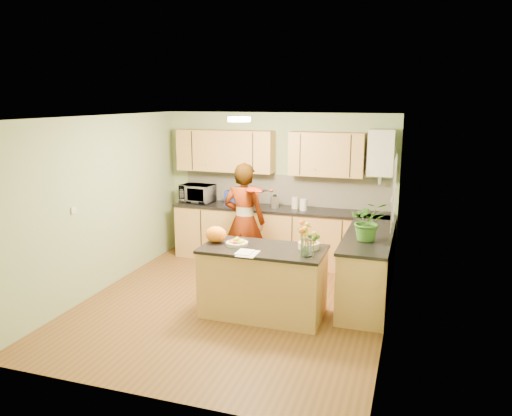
% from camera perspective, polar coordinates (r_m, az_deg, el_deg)
% --- Properties ---
extents(floor, '(4.50, 4.50, 0.00)m').
position_cam_1_polar(floor, '(6.87, -2.66, -10.97)').
color(floor, brown).
rests_on(floor, ground).
extents(ceiling, '(4.00, 4.50, 0.02)m').
position_cam_1_polar(ceiling, '(6.32, -2.88, 10.34)').
color(ceiling, silver).
rests_on(ceiling, wall_back).
extents(wall_back, '(4.00, 0.02, 2.50)m').
position_cam_1_polar(wall_back, '(8.58, 2.57, 2.49)').
color(wall_back, '#97AC7B').
rests_on(wall_back, floor).
extents(wall_front, '(4.00, 0.02, 2.50)m').
position_cam_1_polar(wall_front, '(4.53, -12.97, -6.91)').
color(wall_front, '#97AC7B').
rests_on(wall_front, floor).
extents(wall_left, '(0.02, 4.50, 2.50)m').
position_cam_1_polar(wall_left, '(7.42, -17.37, 0.36)').
color(wall_left, '#97AC7B').
rests_on(wall_left, floor).
extents(wall_right, '(0.02, 4.50, 2.50)m').
position_cam_1_polar(wall_right, '(6.08, 15.15, -2.07)').
color(wall_right, '#97AC7B').
rests_on(wall_right, floor).
extents(back_counter, '(3.64, 0.62, 0.94)m').
position_cam_1_polar(back_counter, '(8.44, 2.63, -3.10)').
color(back_counter, '#A78342').
rests_on(back_counter, floor).
extents(right_counter, '(0.62, 2.24, 0.94)m').
position_cam_1_polar(right_counter, '(7.13, 12.76, -6.33)').
color(right_counter, '#A78342').
rests_on(right_counter, floor).
extents(splashback, '(3.60, 0.02, 0.52)m').
position_cam_1_polar(splashback, '(8.55, 3.19, 2.10)').
color(splashback, silver).
rests_on(splashback, back_counter).
extents(upper_cabinets, '(3.20, 0.34, 0.70)m').
position_cam_1_polar(upper_cabinets, '(8.38, 1.13, 6.40)').
color(upper_cabinets, '#A78342').
rests_on(upper_cabinets, wall_back).
extents(boiler, '(0.40, 0.30, 0.86)m').
position_cam_1_polar(boiler, '(8.05, 14.11, 6.12)').
color(boiler, silver).
rests_on(boiler, wall_back).
extents(window_right, '(0.01, 1.30, 1.05)m').
position_cam_1_polar(window_right, '(6.61, 15.52, 1.70)').
color(window_right, silver).
rests_on(window_right, wall_right).
extents(light_switch, '(0.02, 0.09, 0.09)m').
position_cam_1_polar(light_switch, '(6.93, -20.14, -0.23)').
color(light_switch, silver).
rests_on(light_switch, wall_left).
extents(ceiling_lamp, '(0.30, 0.30, 0.07)m').
position_cam_1_polar(ceiling_lamp, '(6.60, -1.94, 10.10)').
color(ceiling_lamp, '#FFEABF').
rests_on(ceiling_lamp, ceiling).
extents(peninsula_island, '(1.56, 0.80, 0.89)m').
position_cam_1_polar(peninsula_island, '(6.42, 0.81, -8.36)').
color(peninsula_island, '#A78342').
rests_on(peninsula_island, floor).
extents(fruit_dish, '(0.28, 0.28, 0.10)m').
position_cam_1_polar(fruit_dish, '(6.37, -2.19, -3.92)').
color(fruit_dish, beige).
rests_on(fruit_dish, peninsula_island).
extents(orange_bowl, '(0.26, 0.26, 0.15)m').
position_cam_1_polar(orange_bowl, '(6.27, 6.06, -4.03)').
color(orange_bowl, beige).
rests_on(orange_bowl, peninsula_island).
extents(flower_vase, '(0.26, 0.26, 0.48)m').
position_cam_1_polar(flower_vase, '(5.88, 5.91, -2.60)').
color(flower_vase, silver).
rests_on(flower_vase, peninsula_island).
extents(orange_bag, '(0.33, 0.31, 0.21)m').
position_cam_1_polar(orange_bag, '(6.51, -4.60, -3.01)').
color(orange_bag, orange).
rests_on(orange_bag, peninsula_island).
extents(papers, '(0.23, 0.31, 0.01)m').
position_cam_1_polar(papers, '(6.04, -0.93, -5.20)').
color(papers, white).
rests_on(papers, peninsula_island).
extents(violinist, '(0.66, 0.44, 1.79)m').
position_cam_1_polar(violinist, '(7.60, -1.34, -1.53)').
color(violinist, tan).
rests_on(violinist, floor).
extents(violin, '(0.65, 0.57, 0.16)m').
position_cam_1_polar(violin, '(7.22, -0.44, 2.11)').
color(violin, '#581005').
rests_on(violin, violinist).
extents(microwave, '(0.59, 0.42, 0.31)m').
position_cam_1_polar(microwave, '(8.84, -6.70, 1.68)').
color(microwave, silver).
rests_on(microwave, back_counter).
extents(blue_box, '(0.31, 0.24, 0.24)m').
position_cam_1_polar(blue_box, '(8.58, -2.46, 1.19)').
color(blue_box, navy).
rests_on(blue_box, back_counter).
extents(kettle, '(0.14, 0.14, 0.27)m').
position_cam_1_polar(kettle, '(8.31, 2.16, 0.76)').
color(kettle, silver).
rests_on(kettle, back_counter).
extents(jar_cream, '(0.14, 0.14, 0.19)m').
position_cam_1_polar(jar_cream, '(8.29, 4.52, 0.60)').
color(jar_cream, beige).
rests_on(jar_cream, back_counter).
extents(jar_white, '(0.13, 0.13, 0.19)m').
position_cam_1_polar(jar_white, '(8.16, 5.44, 0.38)').
color(jar_white, silver).
rests_on(jar_white, back_counter).
extents(potted_plant, '(0.55, 0.51, 0.52)m').
position_cam_1_polar(potted_plant, '(6.52, 12.70, -1.44)').
color(potted_plant, '#376D24').
rests_on(potted_plant, right_counter).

